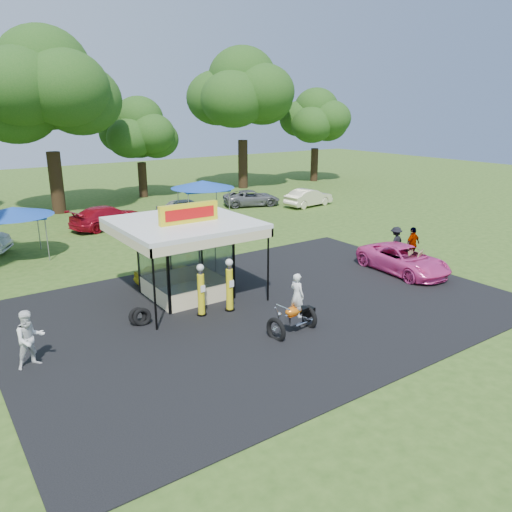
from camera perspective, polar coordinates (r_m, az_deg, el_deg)
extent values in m
plane|color=#325219|center=(19.27, 4.38, -7.74)|extent=(120.00, 120.00, 0.00)
cube|color=black|center=(20.71, 0.87, -5.83)|extent=(20.00, 14.00, 0.04)
cube|color=white|center=(22.14, -7.93, -4.45)|extent=(3.00, 3.00, 0.06)
cube|color=white|center=(21.19, -8.28, 3.80)|extent=(5.40, 5.40, 0.18)
cube|color=yellow|center=(20.65, -7.70, 4.88)|extent=(2.60, 0.25, 0.80)
cube|color=red|center=(20.54, -7.54, 4.82)|extent=(2.21, 0.02, 0.45)
cylinder|color=black|center=(18.42, -11.54, -3.84)|extent=(0.08, 0.08, 3.20)
cylinder|color=black|center=(20.81, 1.39, -1.08)|extent=(0.08, 0.08, 3.20)
cylinder|color=black|center=(20.03, -6.21, -6.67)|extent=(0.40, 0.40, 0.09)
cylinder|color=yellow|center=(19.70, -6.29, -4.35)|extent=(0.27, 0.27, 1.64)
cylinder|color=silver|center=(19.39, -6.38, -1.84)|extent=(0.18, 0.18, 0.18)
sphere|color=white|center=(19.34, -6.40, -1.32)|extent=(0.29, 0.29, 0.29)
cube|color=white|center=(19.47, -6.08, -3.75)|extent=(0.20, 0.02, 0.27)
cylinder|color=black|center=(20.39, -3.01, -6.15)|extent=(0.41, 0.41, 0.09)
cylinder|color=yellow|center=(20.06, -3.04, -3.81)|extent=(0.28, 0.28, 1.69)
cylinder|color=silver|center=(19.75, -3.09, -1.26)|extent=(0.19, 0.19, 0.19)
sphere|color=white|center=(19.70, -3.09, -0.74)|extent=(0.30, 0.30, 0.30)
cube|color=white|center=(19.83, -2.80, -3.19)|extent=(0.21, 0.02, 0.28)
torus|color=black|center=(17.85, 2.30, -8.45)|extent=(0.29, 0.94, 0.92)
torus|color=black|center=(18.94, 5.91, -7.00)|extent=(0.29, 0.94, 0.92)
cube|color=silver|center=(18.35, 4.29, -7.16)|extent=(0.64, 0.38, 0.33)
ellipsoid|color=orange|center=(18.23, 4.31, -6.27)|extent=(0.70, 0.40, 0.33)
cube|color=black|center=(18.51, 5.14, -6.14)|extent=(0.63, 0.36, 0.11)
cube|color=black|center=(18.87, 5.99, -6.33)|extent=(0.43, 0.42, 0.31)
cylinder|color=silver|center=(17.79, 2.70, -7.14)|extent=(0.49, 0.12, 0.98)
cylinder|color=silver|center=(17.75, 3.10, -5.86)|extent=(0.13, 0.66, 0.05)
sphere|color=silver|center=(17.71, 2.66, -6.67)|extent=(0.18, 0.18, 0.18)
imported|color=white|center=(18.13, 4.71, -4.47)|extent=(0.47, 0.64, 1.65)
torus|color=black|center=(19.41, -12.88, -6.81)|extent=(0.74, 0.40, 0.72)
torus|color=black|center=(19.49, -13.38, -6.75)|extent=(0.72, 0.38, 0.72)
cube|color=#593819|center=(25.89, 17.91, -0.72)|extent=(0.68, 0.48, 1.12)
cube|color=#593819|center=(26.04, 17.44, -0.57)|extent=(0.68, 0.48, 1.12)
imported|color=yellow|center=(23.86, -10.39, -1.84)|extent=(2.82, 1.13, 0.96)
imported|color=#EF4098|center=(25.81, 16.49, -0.38)|extent=(2.63, 5.06, 1.36)
imported|color=white|center=(17.40, -24.43, -8.62)|extent=(1.02, 0.85, 1.91)
imported|color=black|center=(28.24, 15.66, 1.52)|extent=(1.19, 0.78, 1.73)
imported|color=gray|center=(27.65, 17.45, 1.24)|extent=(1.14, 0.52, 1.91)
imported|color=maroon|center=(35.48, -16.58, 4.30)|extent=(5.60, 3.37, 1.52)
imported|color=#A7A8AC|center=(36.98, -7.80, 5.35)|extent=(4.81, 2.48, 1.56)
imported|color=slate|center=(41.87, -0.50, 6.65)|extent=(5.14, 3.57, 1.30)
imported|color=beige|center=(41.91, 6.03, 6.67)|extent=(4.56, 2.04, 1.45)
cylinder|color=gray|center=(31.38, -23.73, 2.71)|extent=(0.06, 0.06, 2.27)
cylinder|color=gray|center=(28.86, -22.64, 1.72)|extent=(0.06, 0.06, 2.27)
cube|color=#1A45AC|center=(29.65, -25.94, 4.06)|extent=(2.83, 2.83, 0.11)
cone|color=#1A45AC|center=(29.60, -26.01, 4.61)|extent=(4.08, 4.08, 0.47)
cylinder|color=gray|center=(35.86, -9.16, 5.66)|extent=(0.06, 0.06, 2.45)
cylinder|color=gray|center=(37.16, -5.18, 6.19)|extent=(0.06, 0.06, 2.45)
cylinder|color=gray|center=(33.35, -6.99, 4.93)|extent=(0.06, 0.06, 2.45)
cylinder|color=gray|center=(34.75, -2.82, 5.51)|extent=(0.06, 0.06, 2.45)
cube|color=#1A45AC|center=(35.03, -6.10, 7.65)|extent=(3.06, 3.06, 0.12)
cone|color=#1A45AC|center=(34.98, -6.12, 8.17)|extent=(4.40, 4.40, 0.51)
cylinder|color=black|center=(41.62, -21.85, 7.77)|extent=(1.01, 1.01, 4.70)
ellipsoid|color=#1B4915|center=(41.24, -22.79, 16.17)|extent=(11.29, 11.29, 9.68)
cylinder|color=black|center=(47.12, -12.82, 8.49)|extent=(0.78, 0.78, 3.13)
ellipsoid|color=#1B4915|center=(46.75, -13.14, 13.34)|extent=(7.30, 7.30, 6.26)
cylinder|color=black|center=(51.20, -1.50, 10.45)|extent=(0.96, 0.96, 4.78)
ellipsoid|color=#1B4915|center=(50.90, -1.56, 17.29)|extent=(11.14, 11.14, 9.55)
cylinder|color=black|center=(56.57, 6.68, 10.32)|extent=(0.80, 0.80, 3.57)
ellipsoid|color=#1B4915|center=(56.25, 6.83, 14.85)|extent=(8.07, 8.07, 6.91)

